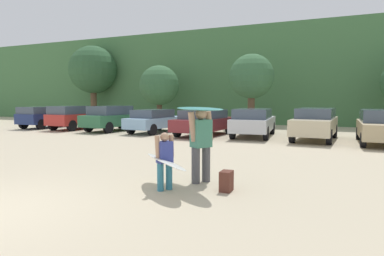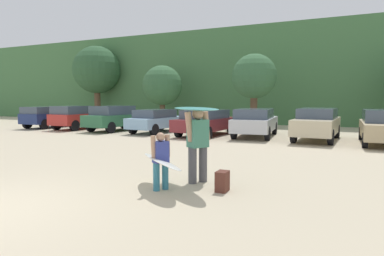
% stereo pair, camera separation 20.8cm
% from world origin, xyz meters
% --- Properties ---
extents(hillside_ridge, '(108.00, 12.00, 7.89)m').
position_xyz_m(hillside_ridge, '(0.00, 28.75, 3.95)').
color(hillside_ridge, '#427042').
rests_on(hillside_ridge, ground_plane).
extents(tree_center, '(4.42, 4.42, 6.98)m').
position_xyz_m(tree_center, '(-15.30, 21.48, 4.74)').
color(tree_center, brown).
rests_on(tree_center, ground_plane).
extents(tree_far_right, '(3.20, 3.20, 4.73)m').
position_xyz_m(tree_far_right, '(-7.40, 19.99, 3.10)').
color(tree_far_right, brown).
rests_on(tree_far_right, ground_plane).
extents(tree_right, '(3.03, 3.03, 5.09)m').
position_xyz_m(tree_right, '(0.41, 18.83, 3.53)').
color(tree_right, brown).
rests_on(tree_right, ground_plane).
extents(parked_car_navy, '(1.86, 3.95, 1.50)m').
position_xyz_m(parked_car_navy, '(-13.01, 13.53, 0.80)').
color(parked_car_navy, navy).
rests_on(parked_car_navy, ground_plane).
extents(parked_car_red, '(1.89, 3.98, 1.58)m').
position_xyz_m(parked_car_red, '(-10.24, 13.50, 0.83)').
color(parked_car_red, '#B72D28').
rests_on(parked_car_red, ground_plane).
extents(parked_car_forest_green, '(2.27, 4.68, 1.60)m').
position_xyz_m(parked_car_forest_green, '(-7.25, 13.72, 0.84)').
color(parked_car_forest_green, '#2D6642').
rests_on(parked_car_forest_green, ground_plane).
extents(parked_car_sky_blue, '(2.13, 4.39, 1.40)m').
position_xyz_m(parked_car_sky_blue, '(-4.23, 13.71, 0.76)').
color(parked_car_sky_blue, '#84ADD1').
rests_on(parked_car_sky_blue, ground_plane).
extents(parked_car_maroon, '(2.29, 4.70, 1.43)m').
position_xyz_m(parked_car_maroon, '(-0.96, 13.47, 0.78)').
color(parked_car_maroon, maroon).
rests_on(parked_car_maroon, ground_plane).
extents(parked_car_silver, '(2.20, 4.84, 1.52)m').
position_xyz_m(parked_car_silver, '(1.72, 13.92, 0.83)').
color(parked_car_silver, silver).
rests_on(parked_car_silver, ground_plane).
extents(parked_car_champagne, '(2.08, 4.65, 1.57)m').
position_xyz_m(parked_car_champagne, '(4.84, 13.70, 0.85)').
color(parked_car_champagne, beige).
rests_on(parked_car_champagne, ground_plane).
extents(parked_car_tan, '(1.88, 4.60, 1.55)m').
position_xyz_m(parked_car_tan, '(7.68, 13.30, 0.82)').
color(parked_car_tan, tan).
rests_on(parked_car_tan, ground_plane).
extents(person_adult, '(0.52, 0.69, 1.81)m').
position_xyz_m(person_adult, '(2.81, 3.64, 1.02)').
color(person_adult, '#4C4C51').
rests_on(person_adult, ground_plane).
extents(person_child, '(0.37, 0.46, 1.29)m').
position_xyz_m(person_child, '(2.33, 2.67, 0.73)').
color(person_child, teal).
rests_on(person_child, ground_plane).
extents(surfboard_teal, '(1.97, 1.79, 0.09)m').
position_xyz_m(surfboard_teal, '(2.78, 3.52, 1.80)').
color(surfboard_teal, teal).
extents(surfboard_white, '(1.89, 1.82, 0.27)m').
position_xyz_m(surfboard_white, '(2.34, 2.70, 0.64)').
color(surfboard_white, white).
extents(backpack_dropped, '(0.24, 0.34, 0.45)m').
position_xyz_m(backpack_dropped, '(3.62, 3.14, 0.22)').
color(backpack_dropped, '#592D23').
rests_on(backpack_dropped, ground_plane).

